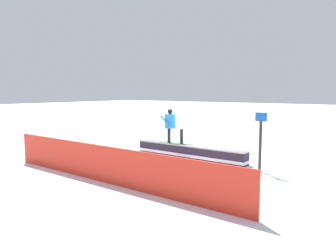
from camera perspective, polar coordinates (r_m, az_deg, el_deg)
ground_plane at (r=13.32m, az=3.78°, el=-5.68°), size 120.00×120.00×0.00m
grind_box at (r=13.27m, az=3.79°, el=-4.66°), size 5.10×0.65×0.53m
snowboarder at (r=13.59m, az=0.62°, el=0.26°), size 1.43×0.55×1.47m
safety_fence at (r=9.76m, az=-10.78°, el=-6.84°), size 9.40×0.25×1.12m
trail_marker at (r=11.30m, az=16.20°, el=-2.46°), size 0.40×0.10×2.04m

